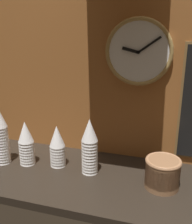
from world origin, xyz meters
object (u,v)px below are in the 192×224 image
bowl_stack_right (163,172)px  wall_clock (139,52)px  cup_stack_center_left (57,146)px  cup_stack_center (90,146)px  cup_stack_far_left (0,135)px  cup_stack_left (26,143)px

bowl_stack_right → wall_clock: wall_clock is taller
wall_clock → cup_stack_center_left: bearing=-152.4°
bowl_stack_right → wall_clock: bearing=126.1°
cup_stack_center → cup_stack_far_left: bearing=-175.4°
cup_stack_far_left → cup_stack_left: (0.13, 0.03, -0.04)m
cup_stack_center_left → cup_stack_left: size_ratio=0.93×
cup_stack_left → wall_clock: bearing=22.7°
cup_stack_center_left → cup_stack_center: bearing=-5.5°
cup_stack_far_left → bowl_stack_right: size_ratio=1.95×
cup_stack_left → bowl_stack_right: size_ratio=1.47×
cup_stack_left → bowl_stack_right: (0.70, -0.01, -0.04)m
cup_stack_far_left → cup_stack_left: size_ratio=1.33×
cup_stack_center → cup_stack_left: bearing=-178.0°
cup_stack_center_left → wall_clock: wall_clock is taller
cup_stack_center_left → wall_clock: size_ratio=0.67×
cup_stack_center → wall_clock: size_ratio=0.85×
cup_stack_far_left → bowl_stack_right: 0.83m
cup_stack_left → wall_clock: size_ratio=0.71×
cup_stack_left → cup_stack_center: bearing=2.0°
wall_clock → cup_stack_left: bearing=-157.3°
cup_stack_left → cup_stack_center: cup_stack_center is taller
cup_stack_center_left → cup_stack_left: cup_stack_left is taller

